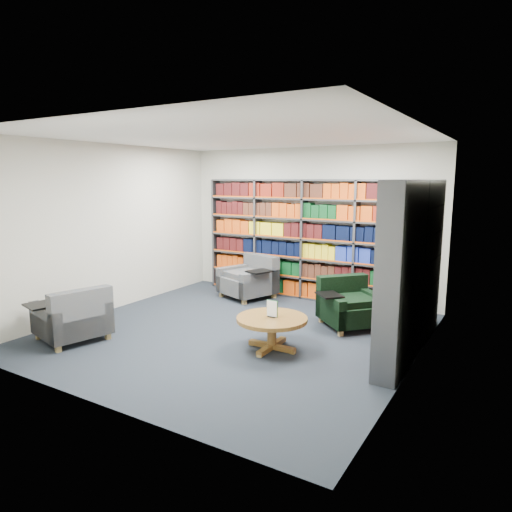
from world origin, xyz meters
The scene contains 7 objects.
room_shell centered at (0.00, 0.00, 1.40)m, with size 5.02×5.02×2.82m.
bookshelf_back centered at (0.00, 2.34, 1.10)m, with size 4.00×0.28×2.20m.
bookshelf_right centered at (2.34, 0.60, 1.10)m, with size 0.28×2.50×2.20m.
chair_teal_left centered at (-0.87, 1.88, 0.32)m, with size 1.15×1.11×0.79m.
chair_green_right centered at (1.30, 1.18, 0.30)m, with size 1.14×1.14×0.74m.
chair_teal_front centered at (-1.72, -1.42, 0.31)m, with size 1.02×1.09×0.77m.
coffee_table centered at (0.78, -0.30, 0.35)m, with size 0.93×0.93×0.66m.
Camera 1 is at (3.55, -5.33, 2.23)m, focal length 32.00 mm.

